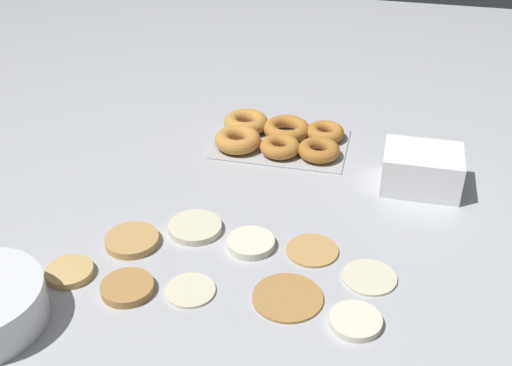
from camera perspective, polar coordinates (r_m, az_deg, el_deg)
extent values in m
plane|color=#B2B5BA|center=(1.21, -1.45, -4.25)|extent=(3.00, 3.00, 0.00)
cylinder|color=#B27F42|center=(1.06, 2.83, -10.04)|extent=(0.12, 0.12, 0.01)
cylinder|color=tan|center=(1.16, 5.03, -5.90)|extent=(0.09, 0.09, 0.01)
cylinder|color=beige|center=(1.08, -5.87, -9.38)|extent=(0.08, 0.08, 0.01)
cylinder|color=silver|center=(1.03, 8.83, -12.03)|extent=(0.08, 0.08, 0.01)
cylinder|color=silver|center=(1.16, -0.47, -5.36)|extent=(0.09, 0.09, 0.01)
cylinder|color=#B27F42|center=(1.09, -11.37, -9.11)|extent=(0.09, 0.09, 0.01)
cylinder|color=beige|center=(1.21, -5.44, -3.95)|extent=(0.10, 0.10, 0.01)
cylinder|color=beige|center=(1.11, 10.07, -8.17)|extent=(0.09, 0.09, 0.01)
cylinder|color=tan|center=(1.15, -16.25, -7.60)|extent=(0.08, 0.08, 0.01)
cylinder|color=tan|center=(1.19, -10.98, -5.03)|extent=(0.10, 0.10, 0.01)
cube|color=#ADAFB5|center=(1.48, 2.26, 3.52)|extent=(0.30, 0.20, 0.01)
torus|color=#B7752D|center=(1.50, 6.17, 4.51)|extent=(0.09, 0.09, 0.03)
torus|color=#B7752D|center=(1.50, 2.73, 4.83)|extent=(0.11, 0.11, 0.03)
torus|color=#C68438|center=(1.53, -0.91, 5.42)|extent=(0.10, 0.10, 0.03)
torus|color=#AD6B28|center=(1.42, 5.60, 2.95)|extent=(0.09, 0.09, 0.03)
torus|color=#B7752D|center=(1.43, 2.14, 3.25)|extent=(0.09, 0.09, 0.03)
torus|color=#C68438|center=(1.45, -1.65, 3.87)|extent=(0.11, 0.11, 0.03)
cube|color=white|center=(1.36, 14.35, 0.18)|extent=(0.16, 0.12, 0.03)
cube|color=white|center=(1.35, 14.51, 1.18)|extent=(0.16, 0.12, 0.03)
cube|color=white|center=(1.33, 14.67, 2.19)|extent=(0.16, 0.12, 0.03)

